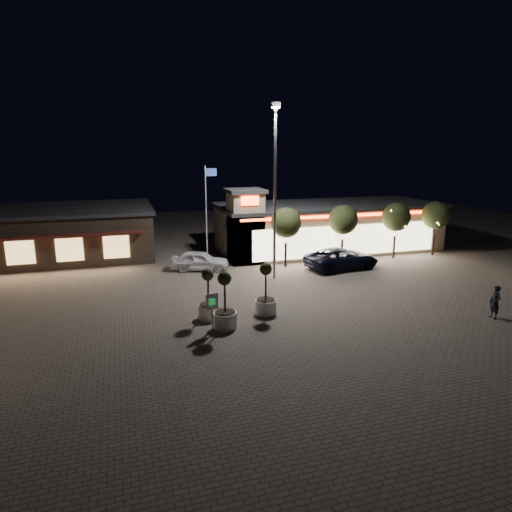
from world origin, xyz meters
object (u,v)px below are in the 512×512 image
object	(u,v)px
planter_mid	(225,310)
valet_sign	(212,305)
pickup_truck	(342,258)
pedestrian	(495,302)
planter_left	(208,303)
white_sedan	(200,261)

from	to	relation	value
planter_mid	valet_sign	size ratio (longest dim) A/B	1.52
pickup_truck	pedestrian	xyz separation A→B (m)	(3.27, -12.18, 0.12)
planter_left	valet_sign	world-z (taller)	planter_left
white_sedan	planter_left	size ratio (longest dim) A/B	1.55
planter_mid	valet_sign	xyz separation A→B (m)	(-0.73, -0.20, 0.47)
white_sedan	valet_sign	bearing A→B (deg)	-170.08
pedestrian	valet_sign	world-z (taller)	valet_sign
pickup_truck	pedestrian	size ratio (longest dim) A/B	3.16
planter_left	planter_mid	size ratio (longest dim) A/B	0.93
pickup_truck	valet_sign	world-z (taller)	valet_sign
pedestrian	valet_sign	size ratio (longest dim) A/B	0.93
pickup_truck	pedestrian	distance (m)	12.61
pedestrian	planter_left	xyz separation A→B (m)	(-15.44, 4.65, -0.06)
pedestrian	planter_mid	size ratio (longest dim) A/B	0.61
pedestrian	planter_left	world-z (taller)	planter_left
white_sedan	pedestrian	world-z (taller)	pedestrian
planter_left	planter_mid	xyz separation A→B (m)	(0.59, -1.58, 0.06)
white_sedan	valet_sign	world-z (taller)	valet_sign
pickup_truck	white_sedan	size ratio (longest dim) A/B	1.34
pickup_truck	planter_left	world-z (taller)	planter_left
pickup_truck	valet_sign	bearing A→B (deg)	119.68
pickup_truck	planter_left	size ratio (longest dim) A/B	2.07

